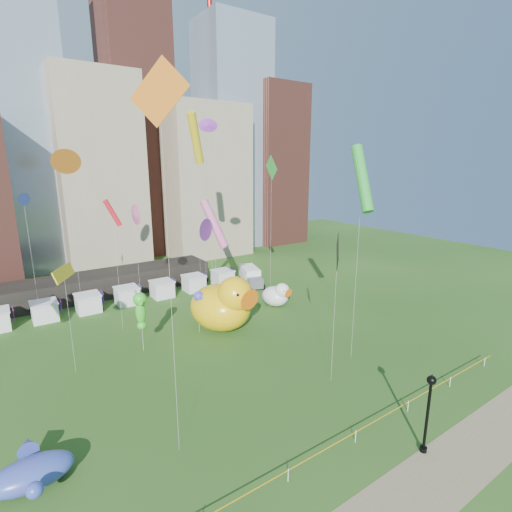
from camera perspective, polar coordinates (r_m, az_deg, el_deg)
ground at (r=27.19m, az=4.76°, el=-30.32°), size 160.00×160.00×0.00m
skyline at (r=77.49m, az=-24.23°, el=14.45°), size 101.00×23.00×68.00m
crane_right at (r=94.40m, az=-6.27°, el=30.91°), size 23.00×1.00×76.00m
pavilion at (r=60.13m, az=-24.79°, el=-4.30°), size 38.00×6.00×3.20m
vendor_tents at (r=55.66m, az=-18.54°, el=-5.65°), size 33.24×2.80×2.40m
caution_tape at (r=26.73m, az=4.79°, el=-29.27°), size 50.00×0.06×0.90m
big_duck at (r=44.40m, az=-4.85°, el=-7.17°), size 8.12×9.49×6.73m
small_duck at (r=51.93m, az=3.08°, el=-5.79°), size 3.96×4.74×3.40m
seahorse_green at (r=40.45m, az=-16.71°, el=-7.41°), size 1.64×1.88×6.36m
seahorse_purple at (r=43.88m, az=-8.49°, el=-6.88°), size 1.15×1.44×4.93m
whale_inflatable at (r=29.55m, az=-30.31°, el=-25.80°), size 4.69×6.02×2.07m
lamppost at (r=29.05m, az=24.20°, el=-19.51°), size 0.60×0.60×5.79m
box_truck at (r=60.96m, az=-0.82°, el=-2.97°), size 4.09×6.74×2.69m
kite_0 at (r=44.40m, az=-20.48°, el=5.96°), size 1.83×0.83×15.09m
kite_1 at (r=43.36m, az=-17.57°, el=5.83°), size 0.33×2.19×14.52m
kite_2 at (r=32.14m, az=11.98°, el=0.38°), size 2.20×2.33×13.34m
kite_3 at (r=48.14m, az=2.30°, el=12.59°), size 0.57×3.00×19.77m
kite_4 at (r=37.18m, az=-26.61°, el=-2.30°), size 2.23×3.32×10.13m
kite_5 at (r=48.46m, az=-31.20°, el=7.09°), size 1.00×1.17×15.72m
kite_6 at (r=49.25m, az=-26.40°, el=12.42°), size 2.51×1.74×20.35m
kite_7 at (r=47.15m, az=-7.09°, el=18.49°), size 1.53×0.47×23.80m
kite_9 at (r=55.91m, az=-6.16°, el=4.66°), size 3.71×4.01×13.77m
kite_11 at (r=36.08m, az=15.48°, el=10.98°), size 2.09×3.69×20.49m
kite_12 at (r=53.50m, az=-8.94°, el=16.81°), size 3.60×3.60×25.29m
kite_14 at (r=22.92m, az=-14.07°, el=21.68°), size 2.40×2.79×24.36m
kite_15 at (r=52.93m, az=-7.61°, el=3.89°), size 2.54×2.23×11.47m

